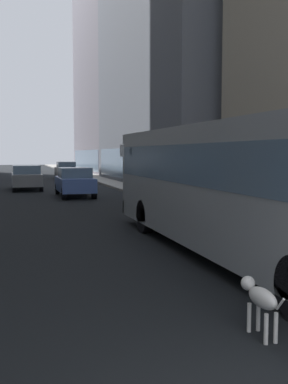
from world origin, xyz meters
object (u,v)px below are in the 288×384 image
at_px(transit_bus, 235,181).
at_px(car_grey_wagon, 27,177).
at_px(car_black_suv, 66,170).
at_px(car_blue_hatchback, 75,182).
at_px(dalmatian_dog, 260,298).

xyz_separation_m(transit_bus, car_grey_wagon, (-4.00, 21.33, -0.95)).
distance_m(transit_bus, car_black_suv, 33.14).
xyz_separation_m(car_blue_hatchback, dalmatian_dog, (-0.32, -19.92, -0.31)).
bearing_deg(car_black_suv, dalmatian_dog, -92.93).
bearing_deg(car_grey_wagon, dalmatian_dog, -85.37).
bearing_deg(dalmatian_dog, car_blue_hatchback, 89.08).
relative_size(car_blue_hatchback, dalmatian_dog, 4.28).
relative_size(transit_bus, car_black_suv, 2.79).
relative_size(car_grey_wagon, car_black_suv, 1.15).
bearing_deg(dalmatian_dog, transit_bus, 66.14).
bearing_deg(car_black_suv, transit_bus, -90.00).
height_order(transit_bus, car_black_suv, transit_bus).
relative_size(car_grey_wagon, dalmatian_dog, 4.93).
bearing_deg(car_blue_hatchback, transit_bus, -84.14).
height_order(transit_bus, car_grey_wagon, transit_bus).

